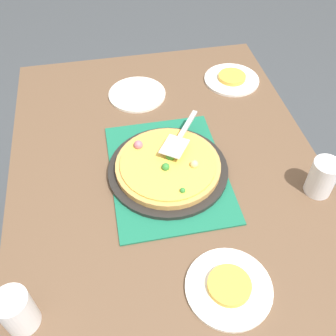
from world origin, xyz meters
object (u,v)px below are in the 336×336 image
plate_near_left (229,288)px  served_slice_right (232,77)px  plate_far_right (232,80)px  plate_side (137,94)px  served_slice_left (229,285)px  pizza (168,165)px  pizza_pan (168,169)px  pizza_server (180,137)px  cup_far (322,177)px  cup_near (17,311)px

plate_near_left → served_slice_right: (0.85, -0.27, 0.01)m
plate_near_left → plate_far_right: 0.89m
plate_far_right → served_slice_right: (0.00, 0.00, 0.01)m
plate_side → served_slice_left: 0.84m
pizza → served_slice_left: 0.42m
pizza → pizza_pan: bearing=-173.8°
pizza_pan → pizza_server: size_ratio=1.78×
plate_side → cup_far: bearing=-140.5°
plate_side → pizza_server: 0.35m
cup_near → cup_far: bearing=-74.5°
plate_side → pizza_server: pizza_server is taller
pizza_pan → cup_near: size_ratio=3.17×
plate_near_left → served_slice_left: size_ratio=2.00×
pizza_pan → served_slice_left: 0.42m
pizza_pan → plate_far_right: bearing=-38.5°
pizza_server → served_slice_left: bearing=-177.8°
plate_far_right → cup_near: 1.14m
plate_far_right → cup_far: size_ratio=1.83×
pizza_pan → served_slice_right: 0.56m
served_slice_right → pizza_server: 0.46m
cup_far → plate_side: bearing=39.5°
plate_near_left → pizza_server: pizza_server is taller
plate_far_right → pizza: bearing=141.5°
pizza → served_slice_left: size_ratio=3.00×
cup_far → pizza_server: 0.45m
pizza_server → cup_near: bearing=134.9°
plate_near_left → served_slice_right: 0.89m
pizza_server → plate_near_left: bearing=-177.8°
plate_side → cup_far: size_ratio=1.83×
pizza → plate_side: 0.42m
served_slice_right → cup_far: size_ratio=0.92×
plate_far_right → served_slice_left: 0.89m
plate_near_left → cup_far: size_ratio=1.83×
cup_near → cup_far: size_ratio=1.00×
plate_near_left → plate_far_right: (0.85, -0.27, 0.00)m
plate_near_left → cup_near: size_ratio=1.83×
plate_side → pizza_server: size_ratio=1.03×
plate_far_right → served_slice_right: 0.01m
pizza_pan → pizza: 0.02m
served_slice_left → cup_near: size_ratio=0.92×
plate_near_left → served_slice_left: 0.01m
plate_near_left → plate_side: (0.83, 0.12, 0.00)m
pizza → cup_near: bearing=133.2°
plate_far_right → pizza_pan: bearing=141.5°
pizza → pizza_server: pizza_server is taller
pizza_pan → cup_near: 0.58m
cup_near → pizza_server: (0.48, -0.48, 0.01)m
served_slice_left → pizza_server: pizza_server is taller
pizza_pan → plate_far_right: size_ratio=1.73×
served_slice_left → plate_near_left: bearing=180.0°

